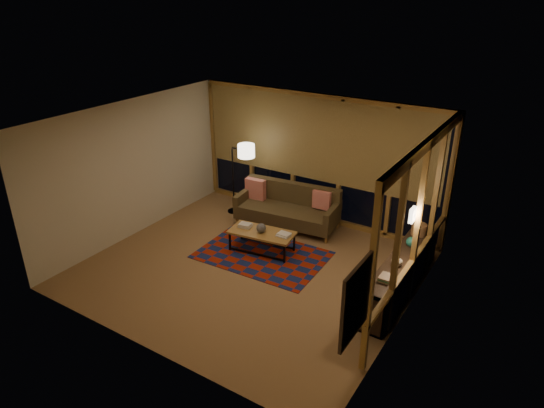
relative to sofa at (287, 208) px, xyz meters
The scene contains 21 objects.
floor 1.85m from the sofa, 80.44° to the right, with size 5.50×5.00×0.01m, color #A47D4D.
ceiling 2.90m from the sofa, 80.44° to the right, with size 5.50×5.00×0.01m, color #F6EECC.
walls 2.02m from the sofa, 80.44° to the right, with size 5.51×5.01×2.70m.
window_wall_back 1.17m from the sofa, 65.65° to the left, with size 5.30×0.16×2.60m, color olive, non-canonical shape.
window_wall_right 3.33m from the sofa, 21.46° to the right, with size 0.16×3.70×2.60m, color olive, non-canonical shape.
wall_art 4.82m from the sofa, 50.28° to the right, with size 0.06×0.74×0.94m, color red, non-canonical shape.
wall_sconce 3.39m from the sofa, 24.35° to the right, with size 0.12×0.18×0.22m, color #FFEED0, non-canonical shape.
sofa is the anchor object (origin of this frame).
pillow_left 0.84m from the sofa, behind, with size 0.44×0.15×0.44m, color #D90901, non-canonical shape.
pillow_right 0.74m from the sofa, 24.22° to the left, with size 0.38×0.13×0.38m, color #D90901, non-canonical shape.
area_rug 1.37m from the sofa, 79.98° to the right, with size 2.33×1.55×0.01m, color maroon.
coffee_table 1.17m from the sofa, 83.36° to the right, with size 1.23×0.56×0.41m, color olive, non-canonical shape.
book_stack_a 1.19m from the sofa, 101.91° to the right, with size 0.22×0.17×0.06m, color silver, non-canonical shape.
book_stack_b 1.21m from the sofa, 62.17° to the right, with size 0.25×0.20×0.05m, color silver, non-canonical shape.
ceramic_pot 1.18m from the sofa, 83.53° to the right, with size 0.18×0.18×0.18m, color black.
floor_lamp 1.42m from the sofa, behind, with size 0.54×0.36×1.63m, color black, non-canonical shape.
bookshelf 2.97m from the sofa, 20.13° to the right, with size 0.40×2.69×0.67m, color #37261D, non-canonical shape.
basket 2.80m from the sofa, ahead, with size 0.26×0.26×0.20m, color #9A734C.
teal_bowl 2.89m from the sofa, 13.70° to the right, with size 0.17×0.17×0.17m, color #1E6F62.
vase 3.13m from the sofa, 26.32° to the right, with size 0.17×0.17×0.18m, color tan.
shelf_book_stack 3.36m from the sofa, 33.73° to the right, with size 0.15×0.22×0.06m, color silver, non-canonical shape.
Camera 1 is at (4.29, -6.07, 4.64)m, focal length 32.00 mm.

